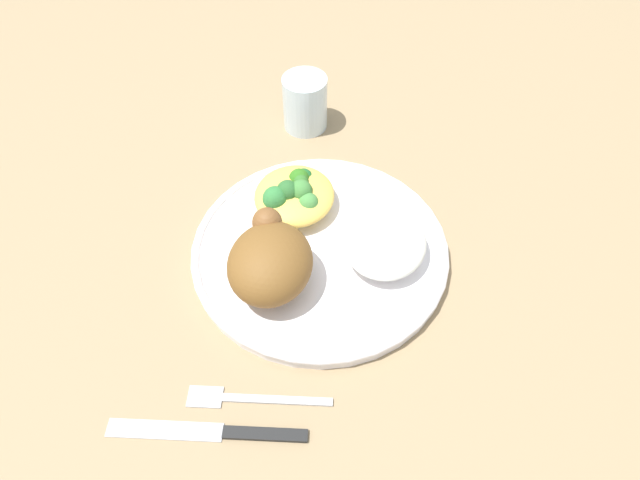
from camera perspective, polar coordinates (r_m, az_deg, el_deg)
name	(u,v)px	position (r m, az deg, el deg)	size (l,w,h in m)	color
ground_plane	(320,255)	(0.67, 0.00, -1.55)	(2.00, 2.00, 0.00)	#997F5B
plate	(320,250)	(0.66, 0.00, -1.03)	(0.30, 0.30, 0.02)	white
roasted_chicken	(270,261)	(0.60, -5.02, -2.11)	(0.11, 0.09, 0.06)	brown
rice_pile	(384,242)	(0.64, 6.44, -0.23)	(0.10, 0.09, 0.03)	white
mac_cheese_with_broccoli	(294,194)	(0.69, -2.61, 4.59)	(0.10, 0.10, 0.04)	#F3C452
fork	(250,398)	(0.58, -6.97, -15.42)	(0.03, 0.14, 0.01)	#B2B2B7
knife	(224,432)	(0.57, -9.58, -18.37)	(0.04, 0.19, 0.01)	black
water_glass	(305,103)	(0.81, -1.51, 13.53)	(0.06, 0.06, 0.08)	silver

